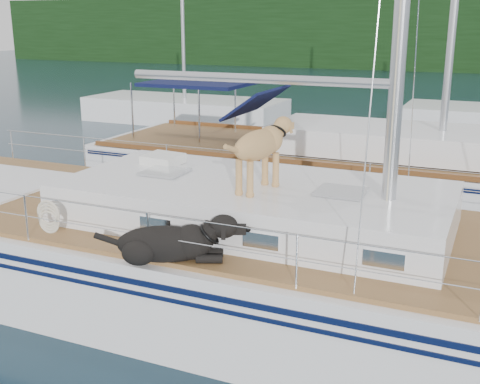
% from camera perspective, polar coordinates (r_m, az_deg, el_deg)
% --- Properties ---
extents(ground, '(120.00, 120.00, 0.00)m').
position_cam_1_polar(ground, '(9.09, -3.44, -9.72)').
color(ground, black).
rests_on(ground, ground).
extents(tree_line, '(90.00, 3.00, 6.00)m').
position_cam_1_polar(tree_line, '(52.42, 20.22, 13.95)').
color(tree_line, black).
rests_on(tree_line, ground).
extents(shore_bank, '(92.00, 1.00, 1.20)m').
position_cam_1_polar(shore_bank, '(53.71, 20.07, 11.41)').
color(shore_bank, '#595147').
rests_on(shore_bank, ground).
extents(main_sailboat, '(12.00, 4.13, 14.01)m').
position_cam_1_polar(main_sailboat, '(8.77, -2.98, -5.85)').
color(main_sailboat, white).
rests_on(main_sailboat, ground).
extents(neighbor_sailboat, '(11.00, 3.50, 13.30)m').
position_cam_1_polar(neighbor_sailboat, '(13.89, 8.87, 1.97)').
color(neighbor_sailboat, white).
rests_on(neighbor_sailboat, ground).
extents(bg_boat_west, '(8.00, 3.00, 11.65)m').
position_cam_1_polar(bg_boat_west, '(24.57, -5.24, 7.69)').
color(bg_boat_west, white).
rests_on(bg_boat_west, ground).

